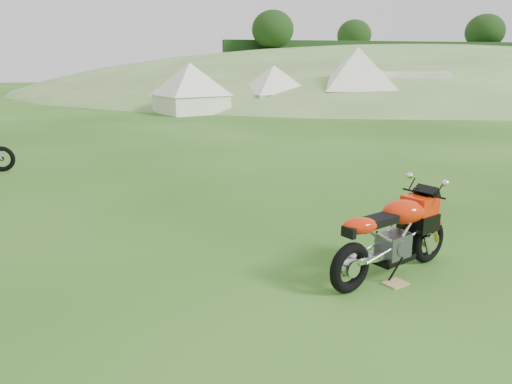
{
  "coord_description": "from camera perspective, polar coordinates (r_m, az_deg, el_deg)",
  "views": [
    {
      "loc": [
        -1.71,
        -5.62,
        2.43
      ],
      "look_at": [
        -0.3,
        0.4,
        0.81
      ],
      "focal_mm": 35.0,
      "sensor_mm": 36.0,
      "label": 1
    }
  ],
  "objects": [
    {
      "name": "tent_right",
      "position": [
        26.73,
        11.43,
        12.34
      ],
      "size": [
        4.07,
        4.07,
        2.92
      ],
      "primitive_type": null,
      "rotation": [
        0.0,
        0.0,
        -0.23
      ],
      "color": "white",
      "rests_on": "ground"
    },
    {
      "name": "tent_left",
      "position": [
        24.7,
        -7.5,
        11.81
      ],
      "size": [
        3.65,
        3.65,
        2.47
      ],
      "primitive_type": null,
      "rotation": [
        0.0,
        0.0,
        0.35
      ],
      "color": "white",
      "rests_on": "ground"
    },
    {
      "name": "hillside",
      "position": [
        52.42,
        16.53,
        11.45
      ],
      "size": [
        80.0,
        64.0,
        8.0
      ],
      "primitive_type": "ellipsoid",
      "color": "#597D3F",
      "rests_on": "ground"
    },
    {
      "name": "tent_mid",
      "position": [
        26.5,
        2.04,
        12.02
      ],
      "size": [
        3.24,
        3.24,
        2.39
      ],
      "primitive_type": null,
      "rotation": [
        0.0,
        0.0,
        0.19
      ],
      "color": "white",
      "rests_on": "ground"
    },
    {
      "name": "plywood_board",
      "position": [
        5.92,
        15.65,
        -10.03
      ],
      "size": [
        0.31,
        0.28,
        0.02
      ],
      "primitive_type": "cube",
      "rotation": [
        0.0,
        0.0,
        0.38
      ],
      "color": "tan",
      "rests_on": "ground"
    },
    {
      "name": "ground",
      "position": [
        6.36,
        3.5,
        -7.8
      ],
      "size": [
        120.0,
        120.0,
        0.0
      ],
      "primitive_type": "plane",
      "color": "#214A0F",
      "rests_on": "ground"
    },
    {
      "name": "caravan",
      "position": [
        28.52,
        17.23,
        11.12
      ],
      "size": [
        4.54,
        3.32,
        1.94
      ],
      "primitive_type": null,
      "rotation": [
        0.0,
        0.0,
        -0.4
      ],
      "color": "white",
      "rests_on": "ground"
    },
    {
      "name": "hedgerow",
      "position": [
        52.42,
        16.53,
        11.45
      ],
      "size": [
        36.0,
        1.2,
        8.6
      ],
      "primitive_type": null,
      "color": "black",
      "rests_on": "ground"
    },
    {
      "name": "sport_motorcycle",
      "position": [
        5.93,
        15.42,
        -4.22
      ],
      "size": [
        1.91,
        1.19,
        1.13
      ],
      "primitive_type": null,
      "rotation": [
        0.0,
        0.0,
        0.42
      ],
      "color": "red",
      "rests_on": "ground"
    }
  ]
}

